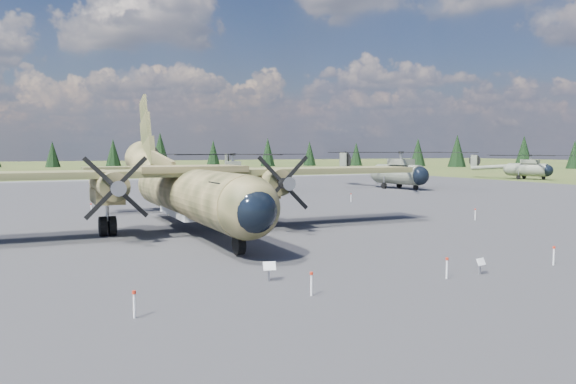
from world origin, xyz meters
name	(u,v)px	position (x,y,z in m)	size (l,w,h in m)	color
ground	(264,235)	(0.00, 0.00, 0.00)	(500.00, 500.00, 0.00)	#515325
apron	(212,217)	(0.00, 10.00, 0.00)	(120.00, 120.00, 0.04)	slate
transport_plane	(185,184)	(-3.62, 4.28, 2.94)	(30.92, 28.16, 10.23)	#35371E
helicopter_near	(232,165)	(9.51, 31.71, 3.33)	(22.65, 23.36, 4.69)	slate
helicopter_mid	(398,162)	(31.48, 29.33, 3.47)	(21.71, 23.89, 4.90)	slate
helicopter_far	(527,162)	(66.53, 39.52, 3.03)	(21.49, 21.63, 4.27)	slate
info_placard_left	(269,268)	(-4.42, -10.83, 0.51)	(0.51, 0.29, 0.76)	gray
info_placard_right	(481,264)	(3.80, -13.46, 0.45)	(0.45, 0.26, 0.67)	gray
barrier_fence	(258,227)	(-0.46, -0.08, 0.51)	(33.12, 29.62, 0.85)	white
treeline	(361,158)	(-0.30, -10.80, 4.72)	(318.18, 320.40, 10.90)	black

